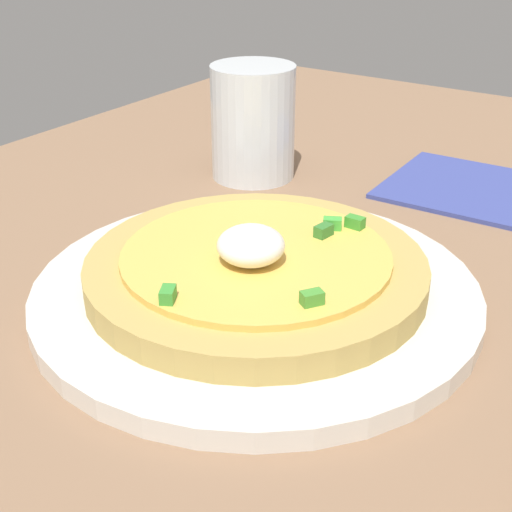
{
  "coord_description": "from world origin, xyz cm",
  "views": [
    {
      "loc": [
        41.72,
        20.33,
        27.51
      ],
      "look_at": [
        7.03,
        -3.01,
        6.02
      ],
      "focal_mm": 50.66,
      "sensor_mm": 36.0,
      "label": 1
    }
  ],
  "objects_px": {
    "plate": "(256,292)",
    "napkin": "(466,187)",
    "pizza": "(256,268)",
    "cup_far": "(253,126)"
  },
  "relations": [
    {
      "from": "plate",
      "to": "napkin",
      "type": "xyz_separation_m",
      "value": [
        -0.27,
        0.05,
        -0.0
      ]
    },
    {
      "from": "napkin",
      "to": "pizza",
      "type": "bearing_deg",
      "value": -9.97
    },
    {
      "from": "cup_far",
      "to": "plate",
      "type": "bearing_deg",
      "value": 34.62
    },
    {
      "from": "pizza",
      "to": "cup_far",
      "type": "relative_size",
      "value": 2.13
    },
    {
      "from": "plate",
      "to": "napkin",
      "type": "distance_m",
      "value": 0.28
    },
    {
      "from": "plate",
      "to": "napkin",
      "type": "bearing_deg",
      "value": 169.96
    },
    {
      "from": "pizza",
      "to": "napkin",
      "type": "xyz_separation_m",
      "value": [
        -0.27,
        0.05,
        -0.02
      ]
    },
    {
      "from": "plate",
      "to": "cup_far",
      "type": "distance_m",
      "value": 0.24
    },
    {
      "from": "plate",
      "to": "pizza",
      "type": "distance_m",
      "value": 0.02
    },
    {
      "from": "pizza",
      "to": "cup_far",
      "type": "bearing_deg",
      "value": -145.39
    }
  ]
}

